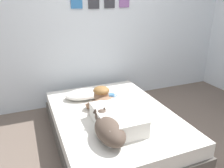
% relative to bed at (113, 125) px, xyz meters
% --- Properties ---
extents(ground_plane, '(12.87, 12.87, 0.00)m').
position_rel_bed_xyz_m(ground_plane, '(0.26, -0.50, -0.16)').
color(ground_plane, '#66564C').
extents(back_wall, '(4.43, 0.12, 2.50)m').
position_rel_bed_xyz_m(back_wall, '(0.26, 1.17, 1.09)').
color(back_wall, silver).
rests_on(back_wall, ground).
extents(bed, '(1.38, 1.91, 0.33)m').
position_rel_bed_xyz_m(bed, '(0.00, 0.00, 0.00)').
color(bed, '#4C4742').
rests_on(bed, ground).
extents(pillow, '(0.52, 0.32, 0.11)m').
position_rel_bed_xyz_m(pillow, '(-0.20, 0.55, 0.22)').
color(pillow, white).
rests_on(pillow, bed).
extents(person_lying, '(0.43, 0.92, 0.27)m').
position_rel_bed_xyz_m(person_lying, '(-0.08, -0.16, 0.27)').
color(person_lying, silver).
rests_on(person_lying, bed).
extents(dog, '(0.26, 0.57, 0.21)m').
position_rel_bed_xyz_m(dog, '(-0.24, -0.46, 0.27)').
color(dog, '#4C3D33').
rests_on(dog, bed).
extents(coffee_cup, '(0.12, 0.09, 0.07)m').
position_rel_bed_xyz_m(coffee_cup, '(0.12, 0.36, 0.21)').
color(coffee_cup, teal).
rests_on(coffee_cup, bed).
extents(cell_phone, '(0.07, 0.14, 0.01)m').
position_rel_bed_xyz_m(cell_phone, '(-0.08, -0.29, 0.17)').
color(cell_phone, black).
rests_on(cell_phone, bed).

